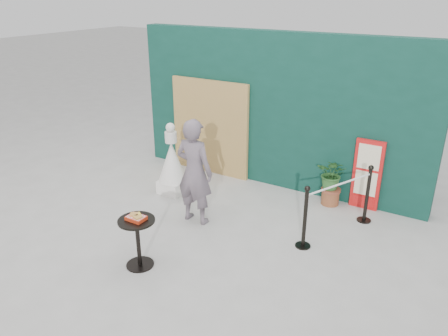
% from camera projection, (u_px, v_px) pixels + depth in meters
% --- Properties ---
extents(ground, '(60.00, 60.00, 0.00)m').
position_uv_depth(ground, '(183.00, 256.00, 6.55)').
color(ground, '#ADAAA5').
rests_on(ground, ground).
extents(back_wall, '(6.00, 0.30, 3.00)m').
position_uv_depth(back_wall, '(276.00, 111.00, 8.46)').
color(back_wall, '#0A3127').
rests_on(back_wall, ground).
extents(bamboo_fence, '(1.80, 0.08, 2.00)m').
position_uv_depth(bamboo_fence, '(210.00, 128.00, 9.15)').
color(bamboo_fence, tan).
rests_on(bamboo_fence, ground).
extents(woman, '(0.67, 0.45, 1.82)m').
position_uv_depth(woman, '(194.00, 172.00, 7.20)').
color(woman, '#655760').
rests_on(woman, ground).
extents(menu_board, '(0.50, 0.07, 1.30)m').
position_uv_depth(menu_board, '(367.00, 175.00, 7.72)').
color(menu_board, red).
rests_on(menu_board, ground).
extents(statue, '(0.55, 0.55, 1.41)m').
position_uv_depth(statue, '(172.00, 165.00, 8.36)').
color(statue, white).
rests_on(statue, ground).
extents(cafe_table, '(0.52, 0.52, 0.75)m').
position_uv_depth(cafe_table, '(138.00, 235.00, 6.14)').
color(cafe_table, black).
rests_on(cafe_table, ground).
extents(food_basket, '(0.26, 0.19, 0.11)m').
position_uv_depth(food_basket, '(136.00, 217.00, 6.02)').
color(food_basket, '#AD2C12').
rests_on(food_basket, cafe_table).
extents(planter, '(0.53, 0.46, 0.90)m').
position_uv_depth(planter, '(332.00, 178.00, 7.91)').
color(planter, brown).
rests_on(planter, ground).
extents(stanchion_barrier, '(0.84, 1.54, 1.03)m').
position_uv_depth(stanchion_barrier, '(338.00, 206.00, 6.97)').
color(stanchion_barrier, black).
rests_on(stanchion_barrier, ground).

